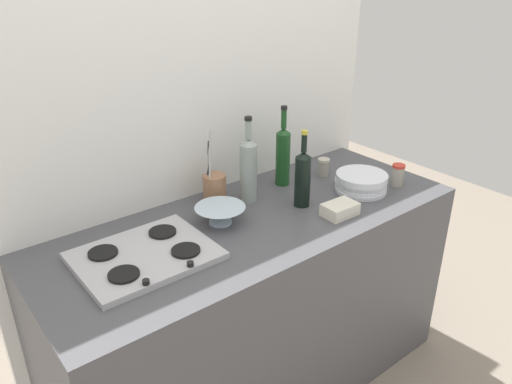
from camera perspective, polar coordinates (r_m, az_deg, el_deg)
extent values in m
plane|color=gray|center=(2.59, 0.00, -20.85)|extent=(6.00, 6.00, 0.00)
cube|color=#4C4C51|center=(2.29, 0.00, -13.01)|extent=(1.80, 0.70, 0.90)
cube|color=white|center=(2.23, -6.12, 5.75)|extent=(1.90, 0.06, 2.25)
cube|color=#B2B2B7|center=(1.82, -12.58, -7.12)|extent=(0.47, 0.37, 0.02)
cylinder|color=black|center=(1.71, -14.88, -9.09)|extent=(0.10, 0.10, 0.01)
cylinder|color=black|center=(1.79, -8.03, -6.63)|extent=(0.10, 0.10, 0.01)
cylinder|color=black|center=(1.84, -17.10, -6.66)|extent=(0.10, 0.10, 0.01)
cylinder|color=black|center=(1.92, -10.64, -4.51)|extent=(0.10, 0.10, 0.01)
cylinder|color=black|center=(1.65, -12.47, -10.01)|extent=(0.02, 0.02, 0.02)
cylinder|color=black|center=(1.71, -7.52, -8.16)|extent=(0.02, 0.02, 0.02)
cylinder|color=white|center=(2.33, 11.86, 0.26)|extent=(0.23, 0.23, 0.01)
cylinder|color=white|center=(2.32, 11.87, 0.47)|extent=(0.23, 0.23, 0.01)
cylinder|color=white|center=(2.32, 11.89, 0.74)|extent=(0.23, 0.23, 0.01)
cylinder|color=white|center=(2.32, 11.90, 1.02)|extent=(0.23, 0.23, 0.01)
cylinder|color=white|center=(2.31, 11.85, 1.24)|extent=(0.23, 0.23, 0.01)
cylinder|color=white|center=(2.30, 11.96, 1.41)|extent=(0.23, 0.23, 0.01)
cylinder|color=white|center=(2.30, 11.98, 1.66)|extent=(0.23, 0.23, 0.01)
cylinder|color=white|center=(2.30, 12.02, 1.91)|extent=(0.23, 0.23, 0.01)
cylinder|color=gray|center=(2.14, -0.85, 2.18)|extent=(0.08, 0.08, 0.26)
cone|color=gray|center=(2.09, -0.87, 5.77)|extent=(0.08, 0.08, 0.03)
cylinder|color=gray|center=(2.07, -0.88, 7.14)|extent=(0.03, 0.03, 0.08)
cylinder|color=black|center=(2.06, -0.89, 8.39)|extent=(0.03, 0.03, 0.02)
cylinder|color=#19471E|center=(2.30, 3.09, 3.77)|extent=(0.07, 0.07, 0.25)
cone|color=#19471E|center=(2.26, 3.17, 6.99)|extent=(0.07, 0.07, 0.02)
cylinder|color=#19471E|center=(2.24, 3.20, 8.33)|extent=(0.03, 0.03, 0.09)
cylinder|color=black|center=(2.23, 3.23, 9.59)|extent=(0.03, 0.03, 0.02)
cylinder|color=black|center=(2.11, 5.33, 1.18)|extent=(0.07, 0.07, 0.22)
cone|color=black|center=(2.07, 5.47, 4.26)|extent=(0.07, 0.07, 0.02)
cylinder|color=black|center=(2.05, 5.53, 5.57)|extent=(0.02, 0.02, 0.08)
cylinder|color=gold|center=(2.03, 5.58, 6.80)|extent=(0.03, 0.03, 0.02)
cylinder|color=silver|center=(2.01, -4.08, -3.40)|extent=(0.09, 0.09, 0.01)
cone|color=silver|center=(1.99, -4.11, -2.50)|extent=(0.20, 0.20, 0.06)
cube|color=silver|center=(2.08, 9.57, -1.98)|extent=(0.14, 0.10, 0.05)
cylinder|color=#996B4C|center=(2.15, -4.76, 0.37)|extent=(0.10, 0.10, 0.13)
cylinder|color=#B7B7B2|center=(2.09, -5.29, 3.31)|extent=(0.04, 0.03, 0.28)
cylinder|color=#262626|center=(2.12, -5.49, 2.91)|extent=(0.04, 0.03, 0.22)
cylinder|color=#B7B7B2|center=(2.12, -5.66, 2.73)|extent=(0.04, 0.03, 0.21)
cylinder|color=#9E998C|center=(2.41, 15.87, 1.73)|extent=(0.06, 0.06, 0.09)
cylinder|color=red|center=(2.39, 16.02, 2.88)|extent=(0.06, 0.06, 0.01)
cylinder|color=#9E998C|center=(2.45, 7.71, 2.70)|extent=(0.05, 0.05, 0.07)
cylinder|color=beige|center=(2.43, 7.77, 3.64)|extent=(0.06, 0.06, 0.01)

